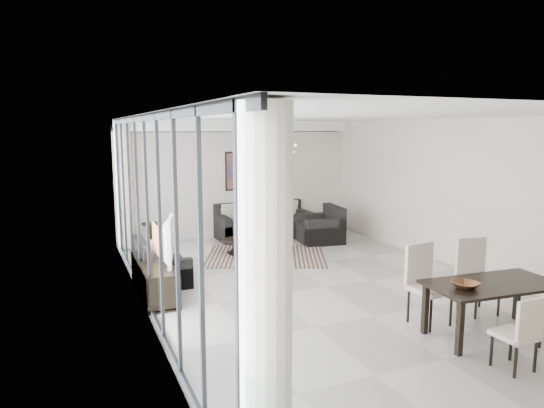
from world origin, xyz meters
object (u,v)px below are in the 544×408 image
coffee_table (242,246)px  television (163,241)px  dining_table (493,289)px  tv_console (154,278)px  sofa_main (263,225)px

coffee_table → television: television is taller
television → dining_table: size_ratio=0.67×
television → coffee_table: bearing=-32.3°
dining_table → coffee_table: bearing=106.5°
coffee_table → tv_console: bearing=-138.5°
sofa_main → tv_console: sofa_main is taller
tv_console → dining_table: (3.79, -3.35, 0.36)m
sofa_main → dining_table: bearing=-85.5°
sofa_main → television: bearing=-133.0°
tv_console → television: bearing=-7.3°
coffee_table → tv_console: tv_console is taller
sofa_main → dining_table: sofa_main is taller
sofa_main → television: 4.60m
sofa_main → coffee_table: bearing=-128.0°
coffee_table → television: (-2.06, -1.98, 0.73)m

